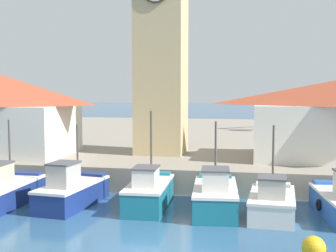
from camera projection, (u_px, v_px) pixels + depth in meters
quay_wharf at (217, 140)px, 44.11m from camera, size 120.00×40.00×1.35m
fishing_boat_far_left at (3, 190)px, 22.69m from camera, size 2.26×4.85×4.09m
fishing_boat_left_outer at (72, 191)px, 22.35m from camera, size 2.32×4.82×3.89m
fishing_boat_left_inner at (149, 192)px, 22.14m from camera, size 1.99×4.71×4.56m
fishing_boat_mid_left at (215, 196)px, 21.36m from camera, size 2.36×4.92×4.11m
fishing_boat_center at (272, 202)px, 20.58m from camera, size 2.16×4.23×4.01m
clock_tower at (161, 32)px, 30.23m from camera, size 3.59×3.59×16.59m
mooring_buoy at (314, 248)px, 15.46m from camera, size 0.79×0.79×0.79m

